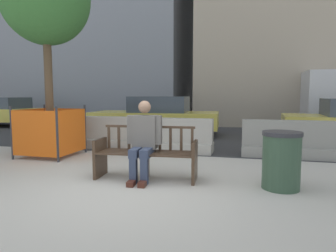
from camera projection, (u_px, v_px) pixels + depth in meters
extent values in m
plane|color=#B7B2A8|center=(118.00, 188.00, 4.54)|extent=(200.00, 200.00, 0.00)
cube|color=#333335|center=(200.00, 128.00, 12.92)|extent=(120.00, 12.00, 0.01)
cube|color=#473323|center=(100.00, 158.00, 5.18)|extent=(0.08, 0.52, 0.66)
cube|color=#473323|center=(195.00, 162.00, 4.86)|extent=(0.08, 0.52, 0.66)
cube|color=#473323|center=(146.00, 166.00, 5.03)|extent=(0.06, 0.33, 0.45)
cube|color=#473323|center=(142.00, 155.00, 4.78)|extent=(1.60, 0.16, 0.02)
cube|color=#473323|center=(144.00, 154.00, 4.90)|extent=(1.60, 0.16, 0.02)
cube|color=#473323|center=(146.00, 153.00, 5.01)|extent=(1.60, 0.16, 0.02)
cube|color=#473323|center=(148.00, 151.00, 5.12)|extent=(1.60, 0.16, 0.02)
cube|color=#473323|center=(149.00, 150.00, 5.23)|extent=(1.60, 0.16, 0.02)
cube|color=#473323|center=(149.00, 127.00, 5.20)|extent=(1.60, 0.13, 0.04)
cube|color=#473323|center=(109.00, 138.00, 5.37)|extent=(0.05, 0.03, 0.38)
cube|color=#473323|center=(119.00, 138.00, 5.33)|extent=(0.05, 0.03, 0.38)
cube|color=#473323|center=(129.00, 138.00, 5.29)|extent=(0.05, 0.03, 0.38)
cube|color=#473323|center=(139.00, 138.00, 5.26)|extent=(0.05, 0.03, 0.38)
cube|color=#473323|center=(149.00, 139.00, 5.22)|extent=(0.05, 0.03, 0.38)
cube|color=#473323|center=(160.00, 139.00, 5.19)|extent=(0.05, 0.03, 0.38)
cube|color=#473323|center=(170.00, 139.00, 5.15)|extent=(0.05, 0.03, 0.38)
cube|color=#473323|center=(181.00, 140.00, 5.12)|extent=(0.05, 0.03, 0.38)
cube|color=#473323|center=(192.00, 140.00, 5.08)|extent=(0.05, 0.03, 0.38)
cube|color=#473323|center=(99.00, 140.00, 5.13)|extent=(0.08, 0.46, 0.03)
cube|color=#473323|center=(195.00, 143.00, 4.81)|extent=(0.08, 0.46, 0.03)
cube|color=#66605B|center=(145.00, 132.00, 5.05)|extent=(0.41, 0.26, 0.56)
sphere|color=#9E755B|center=(145.00, 107.00, 4.99)|extent=(0.21, 0.21, 0.21)
cube|color=#333D56|center=(136.00, 152.00, 4.88)|extent=(0.17, 0.45, 0.14)
cube|color=#333D56|center=(147.00, 153.00, 4.85)|extent=(0.17, 0.45, 0.14)
cube|color=#333D56|center=(133.00, 170.00, 4.74)|extent=(0.12, 0.12, 0.45)
cube|color=#333D56|center=(144.00, 170.00, 4.71)|extent=(0.12, 0.12, 0.45)
cube|color=#4C2319|center=(132.00, 183.00, 4.68)|extent=(0.12, 0.27, 0.08)
cube|color=#4C2319|center=(143.00, 183.00, 4.65)|extent=(0.12, 0.27, 0.08)
cube|color=#66605B|center=(131.00, 129.00, 5.06)|extent=(0.10, 0.13, 0.48)
cube|color=#66605B|center=(159.00, 130.00, 4.97)|extent=(0.10, 0.13, 0.48)
cube|color=#ADA89E|center=(173.00, 147.00, 7.52)|extent=(2.01, 0.71, 0.24)
cube|color=#ADA89E|center=(173.00, 130.00, 7.48)|extent=(2.00, 0.33, 0.60)
cube|color=#ADA89E|center=(98.00, 143.00, 8.15)|extent=(2.02, 0.73, 0.24)
cube|color=#ADA89E|center=(98.00, 127.00, 8.11)|extent=(2.01, 0.35, 0.60)
cube|color=gray|center=(286.00, 152.00, 6.87)|extent=(2.01, 0.70, 0.24)
cube|color=gray|center=(287.00, 133.00, 6.83)|extent=(2.00, 0.32, 0.60)
cylinder|color=brown|center=(49.00, 91.00, 6.86)|extent=(0.18, 0.18, 3.00)
cylinder|color=#2D2D33|center=(12.00, 133.00, 6.55)|extent=(0.05, 0.05, 1.18)
cylinder|color=#2D2D33|center=(57.00, 134.00, 6.27)|extent=(0.05, 0.05, 1.18)
cylinder|color=#2D2D33|center=(45.00, 128.00, 7.64)|extent=(0.05, 0.05, 1.18)
cylinder|color=#2D2D33|center=(85.00, 129.00, 7.36)|extent=(0.05, 0.05, 1.18)
cube|color=#E05B14|center=(34.00, 134.00, 6.41)|extent=(1.14, 0.03, 0.99)
cube|color=#E05B14|center=(65.00, 128.00, 7.50)|extent=(1.14, 0.03, 0.99)
cube|color=#E05B14|center=(30.00, 130.00, 7.09)|extent=(0.03, 1.14, 0.99)
cube|color=#E05B14|center=(72.00, 131.00, 6.81)|extent=(0.03, 1.14, 0.99)
cylinder|color=black|center=(310.00, 129.00, 9.79)|extent=(0.65, 0.25, 0.64)
cylinder|color=black|center=(319.00, 136.00, 8.12)|extent=(0.65, 0.25, 0.64)
cube|color=#DBC64C|center=(4.00, 114.00, 13.77)|extent=(4.71, 2.14, 0.56)
cube|color=#38424C|center=(0.00, 103.00, 13.75)|extent=(2.29, 1.77, 0.50)
cylinder|color=black|center=(44.00, 118.00, 14.39)|extent=(0.65, 0.26, 0.64)
cylinder|color=black|center=(19.00, 121.00, 12.66)|extent=(0.65, 0.26, 0.64)
cube|color=#DBC64C|center=(155.00, 120.00, 10.81)|extent=(4.61, 2.11, 0.56)
cube|color=#38424C|center=(160.00, 104.00, 10.72)|extent=(2.07, 1.74, 0.55)
cylinder|color=black|center=(109.00, 127.00, 10.24)|extent=(0.65, 0.26, 0.64)
cylinder|color=black|center=(126.00, 123.00, 11.95)|extent=(0.65, 0.26, 0.64)
cylinder|color=black|center=(191.00, 129.00, 9.71)|extent=(0.65, 0.26, 0.64)
cylinder|color=black|center=(196.00, 124.00, 11.42)|extent=(0.65, 0.26, 0.64)
cube|color=silver|center=(330.00, 94.00, 11.83)|extent=(2.07, 2.26, 1.80)
cylinder|color=black|center=(331.00, 122.00, 10.99)|extent=(0.91, 0.31, 0.90)
cylinder|color=black|center=(316.00, 118.00, 12.97)|extent=(0.91, 0.31, 0.90)
cylinder|color=#334C38|center=(281.00, 162.00, 4.48)|extent=(0.55, 0.55, 0.81)
cylinder|color=#2D2D33|center=(282.00, 134.00, 4.44)|extent=(0.58, 0.58, 0.06)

